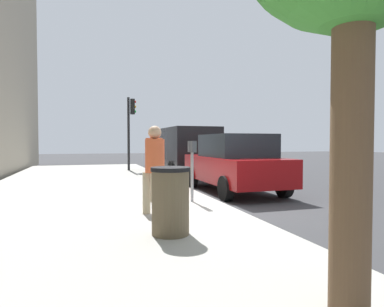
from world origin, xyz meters
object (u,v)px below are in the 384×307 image
at_px(parked_sedan_near, 234,163).
at_px(trash_bin, 170,201).
at_px(pedestrian_at_meter, 154,158).
at_px(pedestrian_bystander, 155,163).
at_px(parked_van_far, 182,148).
at_px(traffic_signal, 131,121).
at_px(parking_meter, 192,158).

relative_size(parked_sedan_near, trash_bin, 4.37).
xyz_separation_m(pedestrian_at_meter, pedestrian_bystander, (-1.23, 0.22, -0.03)).
relative_size(pedestrian_at_meter, parked_van_far, 0.33).
distance_m(parked_sedan_near, traffic_signal, 7.92).
bearing_deg(parking_meter, parked_sedan_near, -44.72).
relative_size(pedestrian_at_meter, pedestrian_bystander, 1.03).
bearing_deg(traffic_signal, parked_van_far, -123.34).
xyz_separation_m(parked_van_far, trash_bin, (-10.50, 3.11, -0.60)).
height_order(pedestrian_bystander, parked_sedan_near, pedestrian_bystander).
bearing_deg(parking_meter, pedestrian_bystander, 135.91).
xyz_separation_m(traffic_signal, trash_bin, (-11.98, 0.87, -1.92)).
distance_m(pedestrian_at_meter, parked_sedan_near, 3.43).
bearing_deg(trash_bin, traffic_signal, -4.17).
distance_m(pedestrian_bystander, traffic_signal, 10.66).
height_order(pedestrian_at_meter, parked_sedan_near, pedestrian_at_meter).
distance_m(parked_sedan_near, trash_bin, 5.54).
bearing_deg(trash_bin, parked_sedan_near, -34.27).
relative_size(parking_meter, trash_bin, 1.40).
bearing_deg(pedestrian_bystander, traffic_signal, 34.75).
bearing_deg(parked_van_far, parking_meter, 166.02).
height_order(parked_sedan_near, traffic_signal, traffic_signal).
height_order(pedestrian_bystander, trash_bin, pedestrian_bystander).
height_order(pedestrian_at_meter, traffic_signal, traffic_signal).
bearing_deg(parking_meter, parked_van_far, -13.98).
bearing_deg(pedestrian_bystander, parked_sedan_near, -5.26).
height_order(pedestrian_bystander, parked_van_far, parked_van_far).
bearing_deg(pedestrian_at_meter, parked_sedan_near, 34.48).
bearing_deg(parked_van_far, pedestrian_bystander, 161.28).
bearing_deg(parked_sedan_near, trash_bin, 145.73).
bearing_deg(parked_van_far, trash_bin, 163.48).
relative_size(parked_sedan_near, traffic_signal, 1.23).
bearing_deg(parking_meter, pedestrian_at_meter, 83.59).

